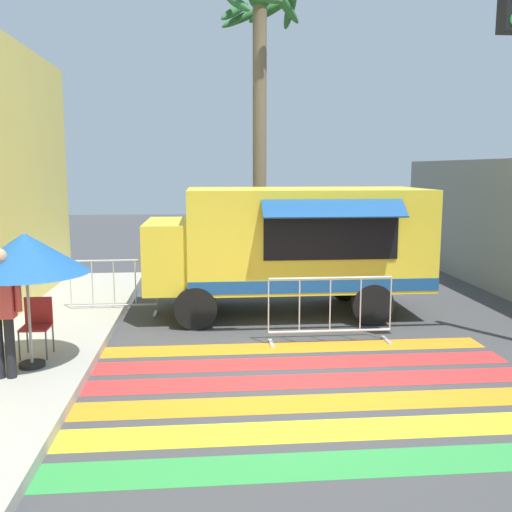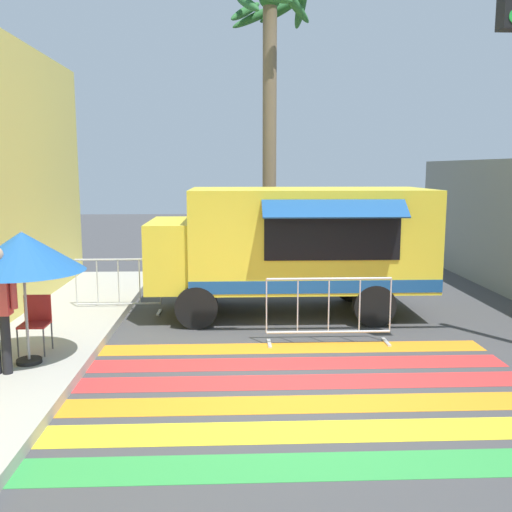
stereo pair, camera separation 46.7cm
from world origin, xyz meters
TOP-DOWN VIEW (x-y plane):
  - ground_plane at (0.00, 0.00)m, footprint 60.00×60.00m
  - crosswalk_painted at (0.00, -0.32)m, footprint 6.40×4.36m
  - food_truck at (0.17, 3.89)m, footprint 5.56×2.73m
  - patio_umbrella at (-3.91, 0.57)m, footprint 1.73×1.73m
  - folding_chair at (-3.97, 1.12)m, footprint 0.41×0.41m
  - vendor_person at (-4.13, 0.15)m, footprint 0.53×0.23m
  - barricade_front at (0.66, 1.80)m, footprint 2.13×0.44m
  - barricade_side at (-3.28, 4.01)m, footprint 1.74×0.44m
  - palm_tree at (0.09, 8.33)m, footprint 2.29×2.32m

SIDE VIEW (x-z plane):
  - ground_plane at x=0.00m, z-range 0.00..0.00m
  - crosswalk_painted at x=0.00m, z-range 0.00..0.01m
  - barricade_side at x=-3.28m, z-range -0.01..1.13m
  - barricade_front at x=0.66m, z-range 0.00..1.14m
  - folding_chair at x=-3.97m, z-range 0.25..1.11m
  - vendor_person at x=-4.13m, z-range 0.29..2.06m
  - food_truck at x=0.17m, z-range 0.22..2.77m
  - patio_umbrella at x=-3.91m, z-range 0.82..2.74m
  - palm_tree at x=0.09m, z-range 1.37..9.08m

